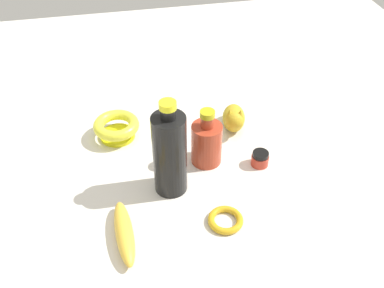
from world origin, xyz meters
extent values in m
plane|color=silver|center=(0.00, 0.00, 0.00)|extent=(2.00, 2.00, 0.00)
cylinder|color=black|center=(0.06, 0.06, 0.11)|extent=(0.08, 0.08, 0.21)
cylinder|color=black|center=(0.06, 0.06, 0.23)|extent=(0.03, 0.03, 0.03)
cylinder|color=yellow|center=(0.06, 0.06, 0.25)|extent=(0.04, 0.04, 0.02)
cylinder|color=#AA3922|center=(-0.04, -0.02, 0.06)|extent=(0.08, 0.08, 0.11)
cylinder|color=#AA3922|center=(-0.04, -0.02, 0.13)|extent=(0.03, 0.03, 0.03)
cylinder|color=gold|center=(-0.04, -0.02, 0.15)|extent=(0.04, 0.04, 0.02)
torus|color=gold|center=(-0.04, 0.19, 0.01)|extent=(0.08, 0.08, 0.02)
cylinder|color=yellow|center=(0.18, -0.16, 0.01)|extent=(0.10, 0.10, 0.01)
torus|color=yellow|center=(0.18, -0.16, 0.04)|extent=(0.13, 0.13, 0.03)
ellipsoid|color=gold|center=(-0.15, -0.15, 0.03)|extent=(0.09, 0.12, 0.06)
sphere|color=gold|center=(-0.14, -0.10, 0.06)|extent=(0.05, 0.05, 0.05)
cone|color=gold|center=(-0.15, -0.10, 0.08)|extent=(0.02, 0.02, 0.02)
cone|color=gold|center=(-0.13, -0.11, 0.08)|extent=(0.02, 0.02, 0.02)
ellipsoid|color=gold|center=(-0.16, -0.19, 0.02)|extent=(0.03, 0.05, 0.02)
cylinder|color=#AE3322|center=(-0.17, 0.02, 0.01)|extent=(0.05, 0.05, 0.03)
cylinder|color=yellow|center=(-0.17, 0.02, 0.03)|extent=(0.04, 0.04, 0.00)
cylinder|color=black|center=(-0.17, 0.02, 0.03)|extent=(0.04, 0.04, 0.01)
ellipsoid|color=yellow|center=(0.19, 0.19, 0.02)|extent=(0.05, 0.18, 0.04)
camera|label=1|loc=(0.17, 0.82, 0.79)|focal=41.52mm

